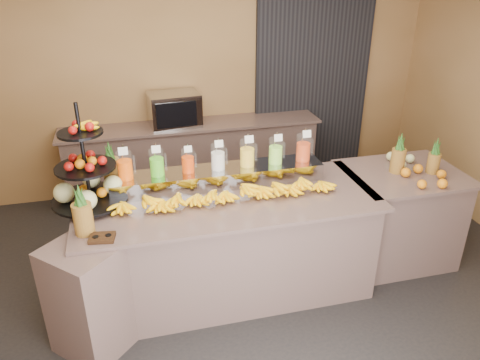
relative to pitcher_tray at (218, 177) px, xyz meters
name	(u,v)px	position (x,y,z in m)	size (l,w,h in m)	color
ground	(237,310)	(0.02, -0.58, -1.01)	(6.00, 6.00, 0.00)	black
room_envelope	(236,70)	(0.21, 0.21, 0.87)	(6.04, 5.02, 2.82)	olive
buffet_counter	(217,250)	(-0.09, -0.32, -0.54)	(2.75, 1.25, 0.93)	gray
right_counter	(397,215)	(1.72, -0.18, -0.54)	(1.08, 0.88, 0.93)	gray
back_ledge	(194,159)	(0.02, 1.67, -0.54)	(3.10, 0.55, 0.93)	gray
pitcher_tray	(218,177)	(0.00, 0.00, 0.00)	(1.85, 0.30, 0.15)	gray
juice_pitcher_orange_a	(125,167)	(-0.78, 0.00, 0.18)	(0.13, 0.13, 0.31)	silver
juice_pitcher_green	(157,164)	(-0.52, 0.00, 0.18)	(0.12, 0.13, 0.30)	silver
juice_pitcher_orange_b	(188,162)	(-0.26, 0.00, 0.17)	(0.11, 0.11, 0.27)	silver
juice_pitcher_milk	(218,158)	(0.00, 0.00, 0.17)	(0.12, 0.13, 0.30)	silver
juice_pitcher_lemon	(247,155)	(0.26, 0.00, 0.18)	(0.13, 0.13, 0.31)	silver
juice_pitcher_lime	(276,152)	(0.52, 0.00, 0.18)	(0.12, 0.13, 0.30)	silver
juice_pitcher_orange_c	(303,149)	(0.78, 0.00, 0.18)	(0.13, 0.13, 0.32)	silver
banana_heap	(227,192)	(0.01, -0.29, 0.00)	(1.87, 0.17, 0.16)	yellow
fruit_stand	(93,180)	(-1.04, -0.10, 0.14)	(0.62, 0.62, 0.85)	black
condiment_caddy	(102,238)	(-0.98, -0.66, -0.06)	(0.18, 0.13, 0.03)	#321B0D
pineapple_left_a	(83,215)	(-1.10, -0.54, 0.07)	(0.14, 0.14, 0.40)	brown
pineapple_left_b	(112,170)	(-0.90, 0.18, 0.09)	(0.14, 0.14, 0.43)	brown
right_fruit_pile	(419,169)	(1.80, -0.29, 0.00)	(0.43, 0.41, 0.23)	brown
oven_warmer	(174,109)	(-0.17, 1.67, 0.12)	(0.58, 0.40, 0.39)	gray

